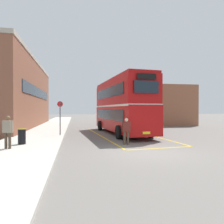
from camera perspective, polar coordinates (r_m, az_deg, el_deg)
name	(u,v)px	position (r m, az deg, el deg)	size (l,w,h in m)	color
ground_plane	(106,128)	(24.58, -1.57, -4.29)	(135.60, 135.60, 0.00)	#66605B
sidewalk_left	(52,126)	(26.82, -16.27, -3.75)	(4.00, 57.60, 0.14)	#B2ADA3
brick_building_left	(14,94)	(27.65, -25.37, 4.52)	(5.68, 21.16, 8.01)	brown
depot_building_right	(155,106)	(33.10, 11.83, 1.61)	(6.57, 12.93, 5.34)	brown
double_decker_bus	(121,105)	(18.35, 2.63, 1.87)	(3.46, 10.52, 4.75)	black
single_deck_bus	(121,113)	(32.98, 2.40, -0.17)	(2.76, 8.30, 3.02)	black
pedestrian_boarding	(126,130)	(12.60, 3.95, -4.83)	(0.55, 0.25, 1.62)	#473828
pedestrian_waiting_near	(8,130)	(11.84, -26.75, -4.35)	(0.54, 0.38, 1.69)	#473828
litter_bin	(22,136)	(13.08, -23.55, -6.16)	(0.45, 0.45, 0.90)	black
bus_stop_sign	(60,115)	(16.71, -14.10, -0.72)	(0.43, 0.15, 2.64)	#4C4C51
bay_marking_yellow	(128,136)	(16.65, 4.38, -6.67)	(5.27, 12.70, 0.01)	gold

